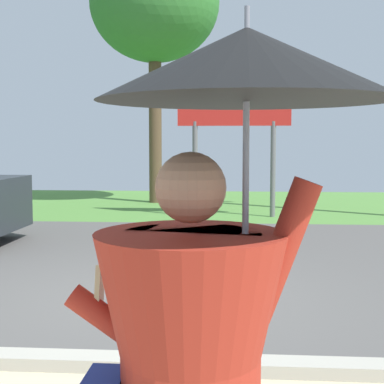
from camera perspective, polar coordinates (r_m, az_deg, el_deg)
ground_plane at (r=9.40m, az=-1.63°, el=-5.95°), size 40.00×22.00×0.20m
monk_pedestrian at (r=1.88m, az=0.92°, el=-15.82°), size 1.03×0.91×2.13m
roadside_billboard at (r=13.43m, az=4.18°, el=8.44°), size 2.60×0.12×3.50m
tree_left_far at (r=16.98m, az=-3.70°, el=17.97°), size 3.62×3.62×7.24m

